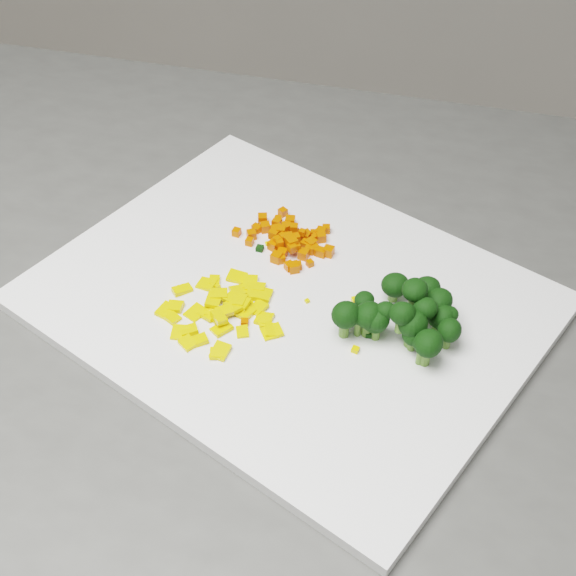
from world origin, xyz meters
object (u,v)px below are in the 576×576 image
(pepper_pile, at_px, (225,303))
(broccoli_pile, at_px, (404,303))
(cutting_board, at_px, (288,300))
(carrot_pile, at_px, (282,234))
(counter_block, at_px, (245,529))

(pepper_pile, xyz_separation_m, broccoli_pile, (0.15, 0.03, 0.02))
(cutting_board, bearing_deg, carrot_pile, 111.98)
(counter_block, bearing_deg, broccoli_pile, -3.26)
(counter_block, distance_m, broccoli_pile, 0.52)
(counter_block, height_order, cutting_board, cutting_board)
(broccoli_pile, bearing_deg, pepper_pile, -169.03)
(counter_block, relative_size, pepper_pile, 9.89)
(broccoli_pile, bearing_deg, counter_block, 176.74)
(counter_block, height_order, pepper_pile, pepper_pile)
(carrot_pile, bearing_deg, cutting_board, -68.02)
(pepper_pile, bearing_deg, carrot_pile, 77.84)
(pepper_pile, distance_m, broccoli_pile, 0.16)
(counter_block, relative_size, cutting_board, 2.55)
(carrot_pile, xyz_separation_m, broccoli_pile, (0.13, -0.07, 0.01))
(cutting_board, bearing_deg, broccoli_pile, -1.86)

